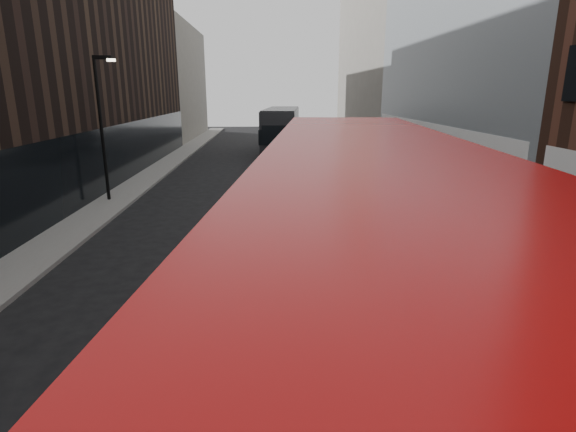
{
  "coord_description": "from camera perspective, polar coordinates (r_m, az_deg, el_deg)",
  "views": [
    {
      "loc": [
        -0.01,
        -4.8,
        5.47
      ],
      "look_at": [
        0.42,
        5.92,
        2.5
      ],
      "focal_mm": 28.0,
      "sensor_mm": 36.0,
      "label": 1
    }
  ],
  "objects": [
    {
      "name": "street_lamp",
      "position": [
        24.27,
        -22.54,
        11.29
      ],
      "size": [
        1.06,
        0.22,
        7.0
      ],
      "color": "black",
      "rests_on": "sidewalk_left"
    },
    {
      "name": "building_left_mid",
      "position": [
        36.68,
        -21.53,
        16.85
      ],
      "size": [
        5.0,
        24.0,
        14.0
      ],
      "primitive_type": "cube",
      "color": "black",
      "rests_on": "ground"
    },
    {
      "name": "car_b",
      "position": [
        24.31,
        6.65,
        3.98
      ],
      "size": [
        1.49,
        4.09,
        1.34
      ],
      "primitive_type": "imported",
      "rotation": [
        0.0,
        0.0,
        -0.02
      ],
      "color": "gray",
      "rests_on": "ground"
    },
    {
      "name": "sidewalk_right",
      "position": [
        31.21,
        11.7,
        5.2
      ],
      "size": [
        3.0,
        80.0,
        0.15
      ],
      "primitive_type": "cube",
      "color": "slate",
      "rests_on": "ground"
    },
    {
      "name": "grey_bus",
      "position": [
        42.31,
        -0.81,
        10.99
      ],
      "size": [
        4.04,
        12.68,
        4.03
      ],
      "rotation": [
        0.0,
        0.0,
        -0.09
      ],
      "color": "black",
      "rests_on": "ground"
    },
    {
      "name": "building_modern_block",
      "position": [
        28.59,
        23.39,
        23.22
      ],
      "size": [
        5.03,
        22.0,
        20.0
      ],
      "color": "#AAB1B5",
      "rests_on": "ground"
    },
    {
      "name": "red_bus",
      "position": [
        6.72,
        9.51,
        -9.19
      ],
      "size": [
        4.04,
        12.21,
        4.85
      ],
      "rotation": [
        0.0,
        0.0,
        -0.1
      ],
      "color": "#AB0A0B",
      "rests_on": "ground"
    },
    {
      "name": "car_a",
      "position": [
        25.51,
        6.04,
        4.77
      ],
      "size": [
        2.25,
        4.66,
        1.53
      ],
      "primitive_type": "imported",
      "rotation": [
        0.0,
        0.0,
        0.1
      ],
      "color": "black",
      "rests_on": "ground"
    },
    {
      "name": "sidewalk_left",
      "position": [
        31.33,
        -17.11,
        4.88
      ],
      "size": [
        2.0,
        80.0,
        0.15
      ],
      "primitive_type": "cube",
      "color": "slate",
      "rests_on": "ground"
    },
    {
      "name": "building_left_far",
      "position": [
        57.96,
        -14.31,
        16.05
      ],
      "size": [
        5.0,
        20.0,
        13.0
      ],
      "primitive_type": "cube",
      "color": "slate",
      "rests_on": "ground"
    },
    {
      "name": "building_victorian",
      "position": [
        50.29,
        11.48,
        19.97
      ],
      "size": [
        6.5,
        24.0,
        21.0
      ],
      "color": "slate",
      "rests_on": "ground"
    },
    {
      "name": "car_c",
      "position": [
        30.61,
        4.07,
        6.38
      ],
      "size": [
        2.3,
        4.65,
        1.3
      ],
      "primitive_type": "imported",
      "rotation": [
        0.0,
        0.0,
        0.11
      ],
      "color": "black",
      "rests_on": "ground"
    }
  ]
}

